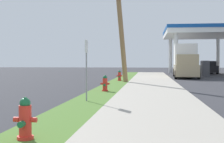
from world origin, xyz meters
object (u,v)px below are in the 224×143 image
fire_hydrant_second (105,84)px  truck_tan_at_forecourt (185,62)px  fire_hydrant_third (119,76)px  car_white_by_near_pump (186,68)px  fire_hydrant_nearest (25,121)px  street_sign_post (86,57)px  utility_pole_midground (119,5)px  car_black_by_far_pump (208,68)px

fire_hydrant_second → truck_tan_at_forecourt: 16.52m
fire_hydrant_third → car_white_by_near_pump: size_ratio=0.16×
car_white_by_near_pump → fire_hydrant_second: bearing=-105.4°
fire_hydrant_nearest → fire_hydrant_third: 17.44m
car_white_by_near_pump → street_sign_post: bearing=-103.6°
utility_pole_midground → car_white_by_near_pump: (6.28, 16.19, -4.54)m
fire_hydrant_third → car_white_by_near_pump: bearing=66.4°
fire_hydrant_nearest → car_black_by_far_pump: 36.77m
truck_tan_at_forecourt → car_white_by_near_pump: bearing=82.7°
car_white_by_near_pump → car_black_by_far_pump: same height
car_white_by_near_pump → car_black_by_far_pump: bearing=49.2°
car_white_by_near_pump → truck_tan_at_forecourt: size_ratio=0.70×
fire_hydrant_second → car_white_by_near_pump: (6.30, 22.80, 0.28)m
car_black_by_far_pump → fire_hydrant_nearest: bearing=-104.9°
fire_hydrant_third → car_black_by_far_pump: 20.41m
fire_hydrant_third → utility_pole_midground: 5.08m
fire_hydrant_nearest → fire_hydrant_second: same height
street_sign_post → fire_hydrant_third: bearing=89.8°
fire_hydrant_third → truck_tan_at_forecourt: truck_tan_at_forecourt is taller
car_white_by_near_pump → car_black_by_far_pump: (3.02, 3.50, 0.00)m
fire_hydrant_nearest → car_white_by_near_pump: bearing=78.7°
fire_hydrant_nearest → fire_hydrant_second: 9.24m
street_sign_post → car_white_by_near_pump: 27.29m
fire_hydrant_second → truck_tan_at_forecourt: truck_tan_at_forecourt is taller
fire_hydrant_nearest → fire_hydrant_second: (0.13, 9.24, 0.00)m
fire_hydrant_second → utility_pole_midground: size_ratio=0.07×
utility_pole_midground → car_white_by_near_pump: bearing=68.8°
car_white_by_near_pump → truck_tan_at_forecourt: truck_tan_at_forecourt is taller
street_sign_post → car_white_by_near_pump: size_ratio=0.46×
fire_hydrant_second → car_white_by_near_pump: car_white_by_near_pump is taller
fire_hydrant_second → fire_hydrant_third: bearing=90.7°
fire_hydrant_nearest → truck_tan_at_forecourt: bearing=77.5°
car_black_by_far_pump → truck_tan_at_forecourt: bearing=-110.2°
fire_hydrant_third → street_sign_post: (-0.04, -11.91, 1.19)m
fire_hydrant_nearest → utility_pole_midground: (0.14, 15.85, 4.82)m
fire_hydrant_third → car_white_by_near_pump: (6.39, 14.60, 0.28)m
utility_pole_midground → fire_hydrant_second: bearing=-90.1°
fire_hydrant_nearest → truck_tan_at_forecourt: truck_tan_at_forecourt is taller
utility_pole_midground → truck_tan_at_forecourt: (5.36, 8.97, -3.78)m
car_black_by_far_pump → street_sign_post: bearing=-107.5°
fire_hydrant_third → utility_pole_midground: utility_pole_midground is taller
street_sign_post → truck_tan_at_forecourt: bearing=74.1°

